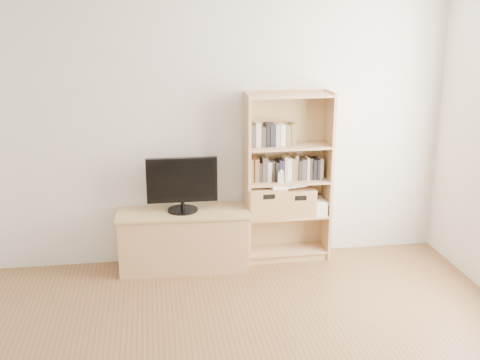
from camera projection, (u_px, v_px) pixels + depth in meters
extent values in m
cube|color=beige|center=(210.00, 126.00, 5.55)|extent=(4.50, 0.02, 2.60)
cube|color=tan|center=(184.00, 240.00, 5.59)|extent=(1.18, 0.48, 0.53)
cube|color=tan|center=(288.00, 178.00, 5.65)|extent=(0.81, 0.30, 1.62)
cube|color=black|center=(182.00, 185.00, 5.44)|extent=(0.64, 0.05, 0.50)
cube|color=olive|center=(288.00, 167.00, 5.64)|extent=(0.88, 0.18, 0.24)
cube|color=olive|center=(269.00, 136.00, 5.53)|extent=(0.35, 0.13, 0.18)
cube|color=white|center=(281.00, 178.00, 5.54)|extent=(0.06, 0.05, 0.10)
cube|color=tan|center=(265.00, 201.00, 5.67)|extent=(0.37, 0.31, 0.29)
cube|color=tan|center=(298.00, 201.00, 5.73)|extent=(0.32, 0.26, 0.26)
cube|color=white|center=(285.00, 184.00, 5.65)|extent=(0.39, 0.32, 0.03)
cube|color=beige|center=(315.00, 207.00, 5.78)|extent=(0.18, 0.26, 0.12)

